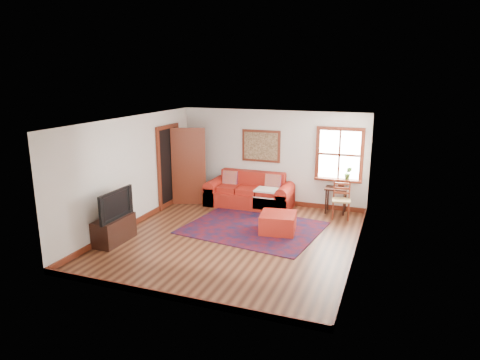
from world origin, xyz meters
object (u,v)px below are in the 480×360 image
at_px(red_ottoman, 278,223).
at_px(ladder_back_chair, 341,198).
at_px(side_table, 336,192).
at_px(red_leather_sofa, 250,195).
at_px(media_cabinet, 114,230).

bearing_deg(red_ottoman, ladder_back_chair, 43.37).
xyz_separation_m(side_table, ladder_back_chair, (0.17, -0.33, -0.04)).
height_order(red_leather_sofa, red_ottoman, red_leather_sofa).
xyz_separation_m(red_leather_sofa, red_ottoman, (1.23, -1.64, -0.08)).
relative_size(ladder_back_chair, media_cabinet, 0.94).
distance_m(red_ottoman, ladder_back_chair, 1.91).
xyz_separation_m(red_leather_sofa, side_table, (2.22, 0.19, 0.24)).
bearing_deg(media_cabinet, side_table, 41.55).
bearing_deg(red_leather_sofa, ladder_back_chair, -3.44).
relative_size(red_leather_sofa, media_cabinet, 2.33).
relative_size(side_table, media_cabinet, 0.67).
bearing_deg(red_leather_sofa, media_cabinet, -118.16).
bearing_deg(side_table, ladder_back_chair, -62.43).
xyz_separation_m(red_leather_sofa, ladder_back_chair, (2.39, -0.14, 0.20)).
height_order(ladder_back_chair, media_cabinet, ladder_back_chair).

